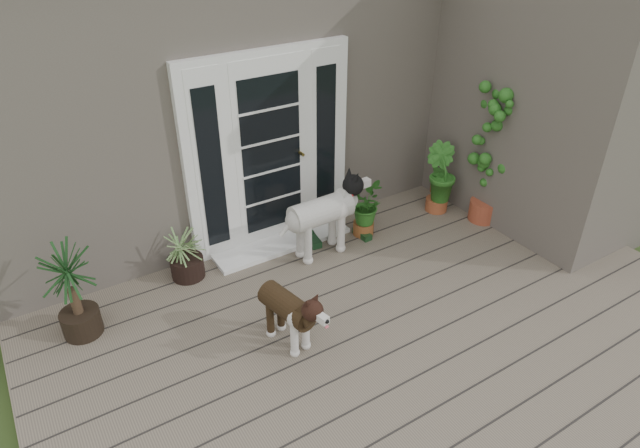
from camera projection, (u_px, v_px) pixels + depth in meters
deck at (409, 348)px, 4.93m from camera, size 6.20×4.60×0.12m
house_main at (209, 68)px, 7.21m from camera, size 7.40×4.00×3.10m
house_wing at (555, 97)px, 6.25m from camera, size 1.60×2.40×3.10m
door_unit at (270, 151)px, 5.83m from camera, size 1.90×0.14×2.15m
door_step at (282, 242)px, 6.24m from camera, size 1.60×0.40×0.05m
brindle_dog at (288, 316)px, 4.77m from camera, size 0.45×0.77×0.61m
white_dog at (321, 223)px, 5.91m from camera, size 0.95×0.43×0.78m
spider_plant at (185, 252)px, 5.59m from camera, size 0.58×0.58×0.61m
yucca at (72, 291)px, 4.78m from camera, size 0.86×0.86×0.95m
herb_a at (364, 214)px, 6.30m from camera, size 0.60×0.60×0.55m
herb_b at (439, 187)px, 6.75m from camera, size 0.49×0.49×0.66m
herb_c at (444, 171)px, 7.17m from camera, size 0.54×0.54×0.60m
sapling at (494, 152)px, 6.25m from camera, size 0.70×0.70×1.80m
clog_left at (312, 239)px, 6.26m from camera, size 0.20×0.35×0.10m
clog_right at (362, 233)px, 6.37m from camera, size 0.15×0.30×0.09m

